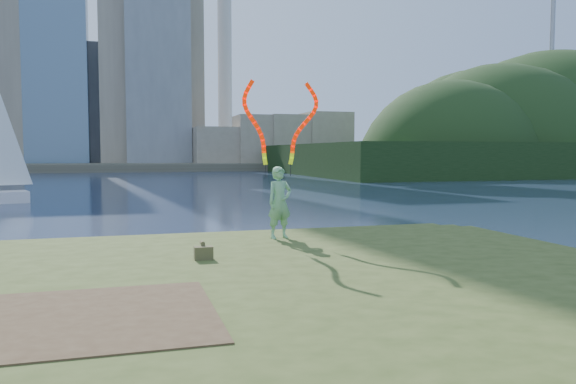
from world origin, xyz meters
name	(u,v)px	position (x,y,z in m)	size (l,w,h in m)	color
ground	(219,302)	(0.00, 0.00, 0.00)	(320.00, 320.00, 0.00)	#1B2844
grassy_knoll	(244,319)	(0.00, -2.30, 0.34)	(20.00, 18.00, 0.80)	#384819
dirt_patch	(87,317)	(-2.20, -3.20, 0.81)	(3.20, 3.00, 0.02)	#47331E
far_shore	(134,165)	(0.00, 95.00, 0.60)	(320.00, 40.00, 1.20)	#504B3B
wooded_hill	(546,171)	(59.57, 59.96, 0.16)	(78.00, 50.00, 63.00)	black
woman_with_ribbons	(279,181)	(1.88, 2.49, 2.20)	(2.04, 0.66, 4.11)	#15761C
canvas_bag	(203,252)	(-0.26, 0.27, 0.94)	(0.36, 0.41, 0.34)	#424522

